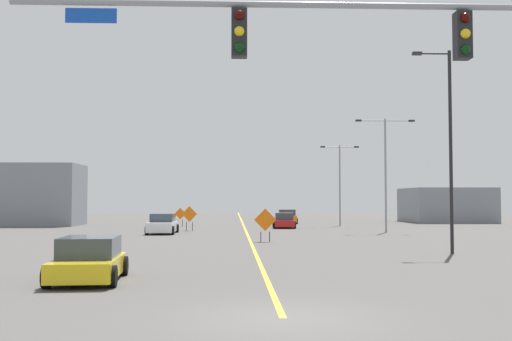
{
  "coord_description": "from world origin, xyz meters",
  "views": [
    {
      "loc": [
        -1.09,
        -13.18,
        2.54
      ],
      "look_at": [
        0.72,
        33.9,
        4.75
      ],
      "focal_mm": 43.12,
      "sensor_mm": 36.0,
      "label": 1
    }
  ],
  "objects_px": {
    "street_lamp_far_left": "(448,142)",
    "car_orange_distant": "(287,217)",
    "construction_sign_median_far": "(189,215)",
    "construction_sign_left_shoulder": "(265,221)",
    "street_lamp_mid_right": "(385,164)",
    "car_white_passing": "(163,224)",
    "street_lamp_near_left": "(340,178)",
    "construction_sign_right_shoulder": "(180,215)",
    "car_yellow_near": "(89,260)",
    "car_red_mid": "(284,221)",
    "traffic_signal_assembly": "(460,62)"
  },
  "relations": [
    {
      "from": "street_lamp_far_left",
      "to": "car_orange_distant",
      "type": "height_order",
      "value": "street_lamp_far_left"
    },
    {
      "from": "construction_sign_median_far",
      "to": "construction_sign_left_shoulder",
      "type": "distance_m",
      "value": 14.26
    },
    {
      "from": "street_lamp_far_left",
      "to": "construction_sign_left_shoulder",
      "type": "relative_size",
      "value": 4.81
    },
    {
      "from": "street_lamp_mid_right",
      "to": "construction_sign_median_far",
      "type": "bearing_deg",
      "value": 168.24
    },
    {
      "from": "construction_sign_median_far",
      "to": "car_white_passing",
      "type": "xyz_separation_m",
      "value": [
        -1.69,
        -4.17,
        -0.57
      ]
    },
    {
      "from": "street_lamp_near_left",
      "to": "car_orange_distant",
      "type": "bearing_deg",
      "value": 128.45
    },
    {
      "from": "construction_sign_median_far",
      "to": "construction_sign_right_shoulder",
      "type": "xyz_separation_m",
      "value": [
        -1.42,
        7.93,
        -0.17
      ]
    },
    {
      "from": "construction_sign_right_shoulder",
      "to": "car_yellow_near",
      "type": "xyz_separation_m",
      "value": [
        0.43,
        -38.51,
        -0.44
      ]
    },
    {
      "from": "construction_sign_median_far",
      "to": "street_lamp_near_left",
      "type": "bearing_deg",
      "value": 32.09
    },
    {
      "from": "car_red_mid",
      "to": "car_yellow_near",
      "type": "xyz_separation_m",
      "value": [
        -9.03,
        -35.09,
        0.03
      ]
    },
    {
      "from": "street_lamp_far_left",
      "to": "car_yellow_near",
      "type": "relative_size",
      "value": 2.3
    },
    {
      "from": "traffic_signal_assembly",
      "to": "construction_sign_median_far",
      "type": "distance_m",
      "value": 37.96
    },
    {
      "from": "construction_sign_median_far",
      "to": "car_yellow_near",
      "type": "height_order",
      "value": "construction_sign_median_far"
    },
    {
      "from": "traffic_signal_assembly",
      "to": "car_yellow_near",
      "type": "relative_size",
      "value": 3.58
    },
    {
      "from": "construction_sign_right_shoulder",
      "to": "car_white_passing",
      "type": "distance_m",
      "value": 12.11
    },
    {
      "from": "construction_sign_median_far",
      "to": "car_red_mid",
      "type": "relative_size",
      "value": 0.45
    },
    {
      "from": "construction_sign_median_far",
      "to": "traffic_signal_assembly",
      "type": "bearing_deg",
      "value": -77.04
    },
    {
      "from": "car_white_passing",
      "to": "street_lamp_far_left",
      "type": "bearing_deg",
      "value": -48.61
    },
    {
      "from": "street_lamp_mid_right",
      "to": "construction_sign_median_far",
      "type": "xyz_separation_m",
      "value": [
        -15.25,
        3.17,
        -3.97
      ]
    },
    {
      "from": "street_lamp_mid_right",
      "to": "car_yellow_near",
      "type": "xyz_separation_m",
      "value": [
        -16.23,
        -27.4,
        -4.57
      ]
    },
    {
      "from": "car_orange_distant",
      "to": "street_lamp_mid_right",
      "type": "bearing_deg",
      "value": -71.0
    },
    {
      "from": "car_red_mid",
      "to": "car_yellow_near",
      "type": "bearing_deg",
      "value": -104.43
    },
    {
      "from": "construction_sign_left_shoulder",
      "to": "car_yellow_near",
      "type": "xyz_separation_m",
      "value": [
        -6.42,
        -17.39,
        -0.59
      ]
    },
    {
      "from": "construction_sign_left_shoulder",
      "to": "street_lamp_near_left",
      "type": "bearing_deg",
      "value": 69.07
    },
    {
      "from": "construction_sign_right_shoulder",
      "to": "construction_sign_left_shoulder",
      "type": "xyz_separation_m",
      "value": [
        6.85,
        -21.12,
        0.15
      ]
    },
    {
      "from": "construction_sign_median_far",
      "to": "car_white_passing",
      "type": "relative_size",
      "value": 0.45
    },
    {
      "from": "street_lamp_far_left",
      "to": "construction_sign_right_shoulder",
      "type": "distance_m",
      "value": 33.33
    },
    {
      "from": "car_yellow_near",
      "to": "construction_sign_median_far",
      "type": "bearing_deg",
      "value": 88.16
    },
    {
      "from": "street_lamp_mid_right",
      "to": "street_lamp_near_left",
      "type": "height_order",
      "value": "street_lamp_mid_right"
    },
    {
      "from": "construction_sign_left_shoulder",
      "to": "car_red_mid",
      "type": "bearing_deg",
      "value": 81.6
    },
    {
      "from": "street_lamp_far_left",
      "to": "car_red_mid",
      "type": "bearing_deg",
      "value": 102.07
    },
    {
      "from": "car_orange_distant",
      "to": "car_white_passing",
      "type": "bearing_deg",
      "value": -120.31
    },
    {
      "from": "construction_sign_right_shoulder",
      "to": "street_lamp_near_left",
      "type": "bearing_deg",
      "value": 2.67
    },
    {
      "from": "car_red_mid",
      "to": "car_white_passing",
      "type": "distance_m",
      "value": 13.04
    },
    {
      "from": "construction_sign_left_shoulder",
      "to": "construction_sign_right_shoulder",
      "type": "bearing_deg",
      "value": 107.97
    },
    {
      "from": "street_lamp_near_left",
      "to": "street_lamp_far_left",
      "type": "relative_size",
      "value": 0.81
    },
    {
      "from": "car_yellow_near",
      "to": "construction_sign_right_shoulder",
      "type": "bearing_deg",
      "value": 90.65
    },
    {
      "from": "street_lamp_far_left",
      "to": "car_white_passing",
      "type": "distance_m",
      "value": 23.58
    },
    {
      "from": "street_lamp_far_left",
      "to": "street_lamp_mid_right",
      "type": "bearing_deg",
      "value": 84.9
    },
    {
      "from": "construction_sign_median_far",
      "to": "car_yellow_near",
      "type": "relative_size",
      "value": 0.48
    },
    {
      "from": "car_orange_distant",
      "to": "car_white_passing",
      "type": "xyz_separation_m",
      "value": [
        -10.87,
        -18.6,
        0.0
      ]
    },
    {
      "from": "traffic_signal_assembly",
      "to": "construction_sign_right_shoulder",
      "type": "bearing_deg",
      "value": 102.46
    },
    {
      "from": "street_lamp_near_left",
      "to": "car_yellow_near",
      "type": "distance_m",
      "value": 42.09
    },
    {
      "from": "car_yellow_near",
      "to": "street_lamp_far_left",
      "type": "bearing_deg",
      "value": 31.77
    },
    {
      "from": "street_lamp_near_left",
      "to": "construction_sign_median_far",
      "type": "height_order",
      "value": "street_lamp_near_left"
    },
    {
      "from": "street_lamp_mid_right",
      "to": "construction_sign_right_shoulder",
      "type": "distance_m",
      "value": 20.45
    },
    {
      "from": "construction_sign_median_far",
      "to": "car_red_mid",
      "type": "xyz_separation_m",
      "value": [
        8.04,
        4.51,
        -0.64
      ]
    },
    {
      "from": "street_lamp_far_left",
      "to": "car_red_mid",
      "type": "distance_m",
      "value": 27.03
    },
    {
      "from": "car_white_passing",
      "to": "traffic_signal_assembly",
      "type": "bearing_deg",
      "value": -72.7
    },
    {
      "from": "street_lamp_near_left",
      "to": "car_white_passing",
      "type": "relative_size",
      "value": 1.73
    }
  ]
}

